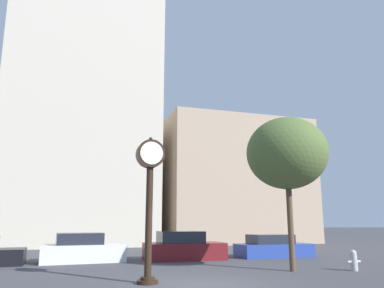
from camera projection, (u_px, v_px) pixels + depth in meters
ground_plane at (198, 285)px, 11.85m from camera, size 200.00×200.00×0.00m
building_tall_tower at (86, 84)px, 36.30m from camera, size 12.80×12.00×30.09m
building_storefront_row at (227, 183)px, 38.76m from camera, size 14.02×12.00×11.74m
street_clock at (150, 186)px, 12.69m from camera, size 0.96×0.70×4.85m
car_white at (82, 250)px, 18.59m from camera, size 4.11×2.13×1.42m
car_maroon at (183, 248)px, 19.77m from camera, size 4.22×2.03×1.46m
car_blue at (273, 247)px, 21.29m from camera, size 4.33×1.86×1.25m
fire_hydrant_near at (354, 260)px, 15.29m from camera, size 0.63×0.27×0.83m
bare_tree at (287, 154)px, 16.07m from camera, size 3.44×3.44×6.40m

